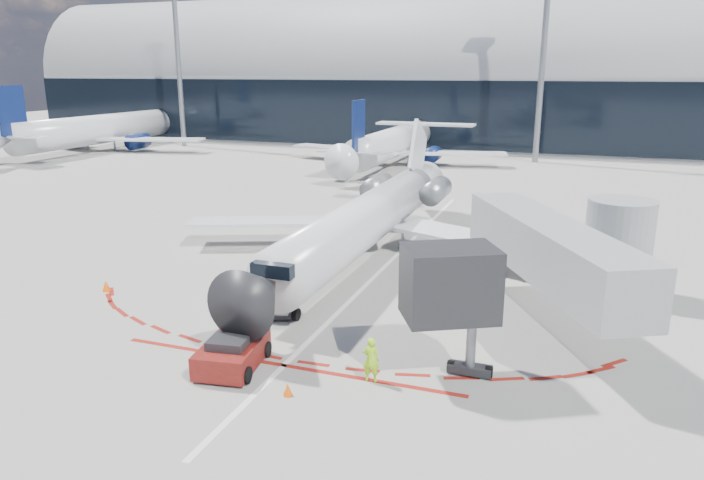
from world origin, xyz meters
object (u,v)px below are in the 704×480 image
(pushback_tug, at_px, (232,353))
(ramp_worker, at_px, (371,360))
(uld_container, at_px, (274,298))
(regional_jet, at_px, (371,216))

(pushback_tug, distance_m, ramp_worker, 5.30)
(pushback_tug, bearing_deg, uld_container, 90.97)
(ramp_worker, bearing_deg, regional_jet, -78.61)
(regional_jet, distance_m, uld_container, 10.76)
(uld_container, bearing_deg, ramp_worker, -52.45)
(regional_jet, bearing_deg, ramp_worker, -71.96)
(regional_jet, xyz_separation_m, uld_container, (-1.18, -10.57, -1.65))
(regional_jet, distance_m, ramp_worker, 15.93)
(regional_jet, distance_m, pushback_tug, 15.91)
(uld_container, bearing_deg, regional_jet, 67.61)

